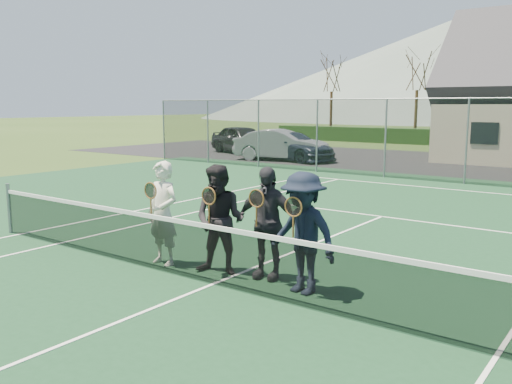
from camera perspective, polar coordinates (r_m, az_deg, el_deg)
ground at (r=26.74m, az=24.80°, el=2.35°), size 220.00×220.00×0.00m
court_surface at (r=8.51m, az=-4.55°, el=-9.75°), size 30.00×30.00×0.02m
tarmac_carpark at (r=27.81m, az=16.72°, el=3.05°), size 40.00×12.00×0.01m
hill_west at (r=105.70m, az=20.15°, el=11.96°), size 110.00×110.00×18.00m
car_a at (r=31.31m, az=-1.43°, el=5.55°), size 5.14×3.45×1.63m
car_b at (r=27.29m, az=2.69°, el=4.95°), size 4.98×2.60×1.56m
car_c at (r=27.40m, az=3.77°, el=4.83°), size 5.27×3.04×1.44m
court_markings at (r=8.51m, az=-4.55°, el=-9.66°), size 11.03×23.83×0.01m
tennis_net at (r=8.36m, az=-4.60°, el=-6.32°), size 11.68×0.08×1.10m
perimeter_fence at (r=20.31m, az=21.30°, el=5.01°), size 30.07×0.07×3.02m
tree_a at (r=44.60m, az=8.00°, el=12.93°), size 3.20×3.20×7.77m
tree_b at (r=41.71m, az=16.70°, el=12.91°), size 3.20×3.20×7.77m
player_a at (r=9.46m, az=-9.77°, el=-2.22°), size 0.67×0.51×1.80m
player_b at (r=8.81m, az=-3.80°, el=-2.94°), size 1.03×0.91×1.80m
player_c at (r=8.58m, az=1.12°, el=-3.26°), size 1.12×0.65×1.80m
player_d at (r=7.92m, az=4.98°, el=-4.33°), size 1.25×0.83×1.80m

